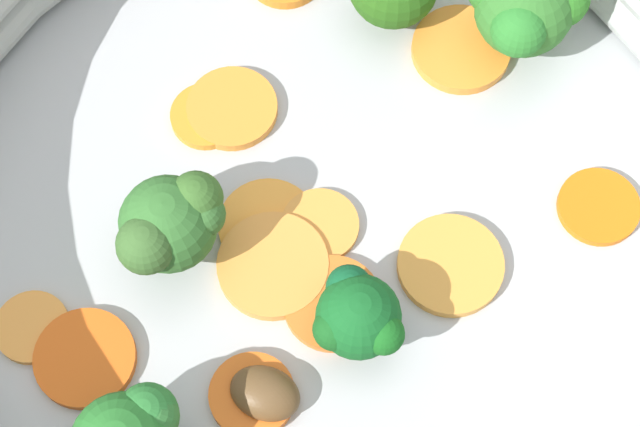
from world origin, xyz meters
TOP-DOWN VIEW (x-y plane):
  - ground_plane at (0.00, 0.00)m, footprint 4.00×4.00m
  - skillet at (0.00, 0.00)m, footprint 0.35×0.35m
  - skillet_rim_wall at (0.00, 0.00)m, footprint 0.37×0.37m
  - carrot_slice_0 at (-0.06, 0.09)m, footprint 0.06×0.06m
  - carrot_slice_1 at (0.04, -0.01)m, footprint 0.06×0.06m
  - carrot_slice_2 at (0.00, -0.00)m, footprint 0.05×0.05m
  - carrot_slice_3 at (-0.01, -0.02)m, footprint 0.05×0.05m
  - carrot_slice_5 at (-0.07, -0.02)m, footprint 0.06×0.06m
  - carrot_slice_6 at (0.03, 0.12)m, footprint 0.05×0.05m
  - carrot_slice_7 at (0.01, -0.13)m, footprint 0.03×0.03m
  - carrot_slice_8 at (0.01, -0.02)m, footprint 0.06×0.06m
  - carrot_slice_9 at (-0.07, -0.03)m, footprint 0.05×0.05m
  - carrot_slice_10 at (0.03, -0.11)m, footprint 0.06×0.06m
  - carrot_slice_12 at (0.06, -0.05)m, footprint 0.05×0.05m
  - carrot_slice_13 at (0.03, 0.05)m, footprint 0.06×0.06m
  - broccoli_floret_0 at (-0.01, -0.06)m, footprint 0.04×0.05m
  - broccoli_floret_1 at (0.05, 0.00)m, footprint 0.04×0.04m
  - broccoli_floret_4 at (-0.06, 0.12)m, footprint 0.05×0.05m
  - mushroom_piece_0 at (0.06, -0.04)m, footprint 0.04×0.04m

SIDE VIEW (x-z plane):
  - ground_plane at x=0.00m, z-range 0.00..0.00m
  - skillet at x=0.00m, z-range 0.00..0.02m
  - carrot_slice_3 at x=-0.01m, z-range 0.02..0.02m
  - carrot_slice_2 at x=0.00m, z-range 0.02..0.02m
  - carrot_slice_6 at x=0.03m, z-range 0.02..0.02m
  - carrot_slice_7 at x=0.01m, z-range 0.02..0.02m
  - carrot_slice_9 at x=-0.07m, z-range 0.02..0.02m
  - carrot_slice_5 at x=-0.07m, z-range 0.02..0.02m
  - carrot_slice_10 at x=0.03m, z-range 0.02..0.02m
  - carrot_slice_13 at x=0.03m, z-range 0.02..0.02m
  - carrot_slice_1 at x=0.04m, z-range 0.02..0.02m
  - carrot_slice_0 at x=-0.06m, z-range 0.02..0.02m
  - carrot_slice_8 at x=0.01m, z-range 0.02..0.02m
  - carrot_slice_12 at x=0.06m, z-range 0.02..0.02m
  - mushroom_piece_0 at x=0.06m, z-range 0.02..0.03m
  - broccoli_floret_1 at x=0.05m, z-range 0.02..0.06m
  - broccoli_floret_0 at x=-0.01m, z-range 0.02..0.07m
  - broccoli_floret_4 at x=-0.06m, z-range 0.02..0.07m
  - skillet_rim_wall at x=0.00m, z-range 0.02..0.08m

